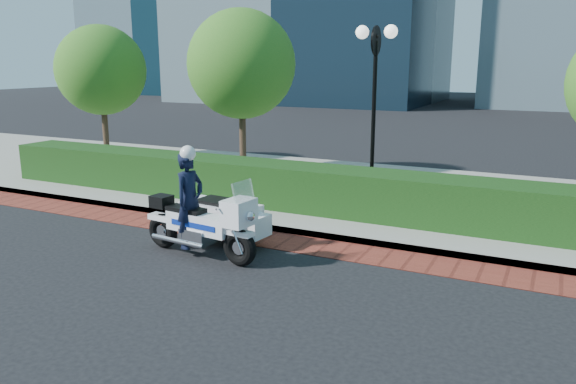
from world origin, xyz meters
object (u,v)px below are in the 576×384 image
at_px(lamppost, 375,85).
at_px(tree_b, 241,64).
at_px(police_motorcycle, 207,214).
at_px(tree_a, 101,70).

bearing_deg(lamppost, tree_b, 163.89).
relative_size(lamppost, tree_b, 0.86).
relative_size(lamppost, police_motorcycle, 1.66).
relative_size(tree_b, police_motorcycle, 1.93).
height_order(tree_a, police_motorcycle, tree_a).
bearing_deg(police_motorcycle, lamppost, 77.05).
distance_m(tree_b, police_motorcycle, 7.23).
relative_size(tree_a, tree_b, 0.94).
bearing_deg(tree_b, tree_a, 180.00).
bearing_deg(police_motorcycle, tree_a, 150.32).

